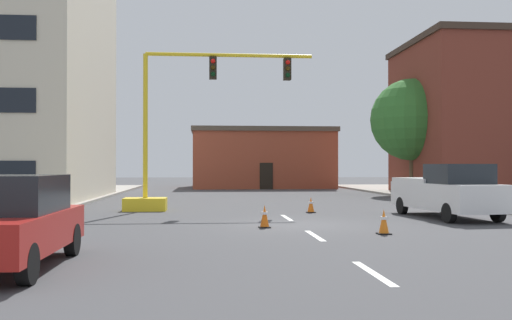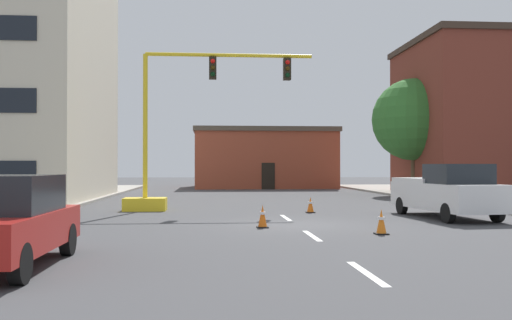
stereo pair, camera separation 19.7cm
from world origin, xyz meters
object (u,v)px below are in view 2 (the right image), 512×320
(traffic_signal_gantry, at_px, (169,160))
(traffic_cone_roadside_a, at_px, (263,217))
(traffic_cone_roadside_c, at_px, (310,205))
(traffic_cone_roadside_b, at_px, (381,222))
(sedan_red_near_left, at_px, (3,221))
(tree_right_far, at_px, (413,120))
(pickup_truck_white, at_px, (447,192))

(traffic_signal_gantry, bearing_deg, traffic_cone_roadside_a, -64.65)
(traffic_cone_roadside_a, distance_m, traffic_cone_roadside_c, 6.08)
(traffic_cone_roadside_c, bearing_deg, traffic_signal_gantry, 164.26)
(traffic_cone_roadside_b, bearing_deg, traffic_cone_roadside_c, 95.17)
(sedan_red_near_left, relative_size, traffic_cone_roadside_b, 6.37)
(traffic_signal_gantry, distance_m, traffic_cone_roadside_a, 8.19)
(traffic_cone_roadside_c, bearing_deg, tree_right_far, 55.76)
(traffic_cone_roadside_a, xyz_separation_m, traffic_cone_roadside_c, (2.48, 5.55, -0.03))
(pickup_truck_white, bearing_deg, traffic_signal_gantry, 156.96)
(sedan_red_near_left, distance_m, traffic_cone_roadside_c, 14.54)
(traffic_signal_gantry, relative_size, pickup_truck_white, 1.46)
(tree_right_far, relative_size, sedan_red_near_left, 1.72)
(tree_right_far, relative_size, traffic_cone_roadside_c, 11.92)
(pickup_truck_white, distance_m, traffic_cone_roadside_b, 6.16)
(pickup_truck_white, bearing_deg, tree_right_far, 73.90)
(pickup_truck_white, relative_size, traffic_cone_roadside_c, 8.56)
(tree_right_far, bearing_deg, pickup_truck_white, -106.10)
(traffic_cone_roadside_b, bearing_deg, sedan_red_near_left, -151.81)
(traffic_cone_roadside_b, relative_size, traffic_cone_roadside_c, 1.09)
(traffic_cone_roadside_b, distance_m, traffic_cone_roadside_c, 7.56)
(traffic_signal_gantry, bearing_deg, pickup_truck_white, -23.04)
(traffic_signal_gantry, distance_m, pickup_truck_white, 11.44)
(tree_right_far, distance_m, traffic_cone_roadside_a, 23.09)
(tree_right_far, relative_size, traffic_cone_roadside_a, 10.90)
(pickup_truck_white, relative_size, traffic_cone_roadside_a, 7.83)
(sedan_red_near_left, bearing_deg, traffic_cone_roadside_c, 56.79)
(tree_right_far, height_order, traffic_cone_roadside_a, tree_right_far)
(traffic_signal_gantry, bearing_deg, traffic_cone_roadside_c, -15.74)
(traffic_cone_roadside_a, bearing_deg, sedan_red_near_left, -129.70)
(traffic_signal_gantry, xyz_separation_m, tree_right_far, (15.24, 12.07, 2.82))
(traffic_cone_roadside_c, bearing_deg, sedan_red_near_left, -123.21)
(pickup_truck_white, bearing_deg, traffic_cone_roadside_a, -158.63)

